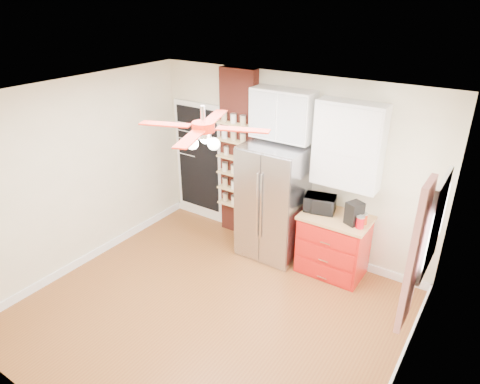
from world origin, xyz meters
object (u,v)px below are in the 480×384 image
Objects in this scene: red_cabinet at (333,244)px; canister_left at (360,223)px; pantry_jar_oats at (226,151)px; ceiling_fan at (203,127)px; fridge at (273,202)px; toaster_oven at (320,204)px; coffee_maker at (354,213)px.

canister_left is (0.37, -0.12, 0.53)m from red_cabinet.
canister_left is at bearing -6.19° from pantry_jar_oats.
ceiling_fan is 11.15× the size of pantry_jar_oats.
fridge is 2.25m from ceiling_fan.
toaster_oven is (0.71, 0.07, 0.14)m from fridge.
fridge is at bearing -177.05° from red_cabinet.
coffee_maker is at bearing -22.31° from toaster_oven.
coffee_maker is (0.26, -0.06, 0.60)m from red_cabinet.
canister_left is (1.34, -0.07, 0.10)m from fridge.
pantry_jar_oats is at bearing 176.31° from red_cabinet.
fridge is 4.16× the size of toaster_oven.
coffee_maker is at bearing -0.40° from fridge.
canister_left reaches higher than red_cabinet.
pantry_jar_oats is (-1.66, 0.10, 0.42)m from toaster_oven.
fridge reaches higher than coffee_maker.
coffee_maker reaches higher than toaster_oven.
toaster_oven is 1.72m from pantry_jar_oats.
toaster_oven is at bearing -3.48° from pantry_jar_oats.
fridge is 13.94× the size of pantry_jar_oats.
toaster_oven is at bearing 68.90° from ceiling_fan.
canister_left is 2.35m from pantry_jar_oats.
ceiling_fan is 2.30m from toaster_oven.
fridge is 1.35m from canister_left.
canister_left is at bearing -3.19° from fridge.
fridge is at bearing -10.33° from pantry_jar_oats.
ceiling_fan reaches higher than pantry_jar_oats.
ceiling_fan is at bearing -101.25° from coffee_maker.
red_cabinet is 2.17m from pantry_jar_oats.
canister_left is at bearing -26.56° from toaster_oven.
toaster_oven reaches higher than red_cabinet.
ceiling_fan is (-0.92, -1.68, 1.97)m from red_cabinet.
ceiling_fan is at bearing -129.67° from canister_left.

